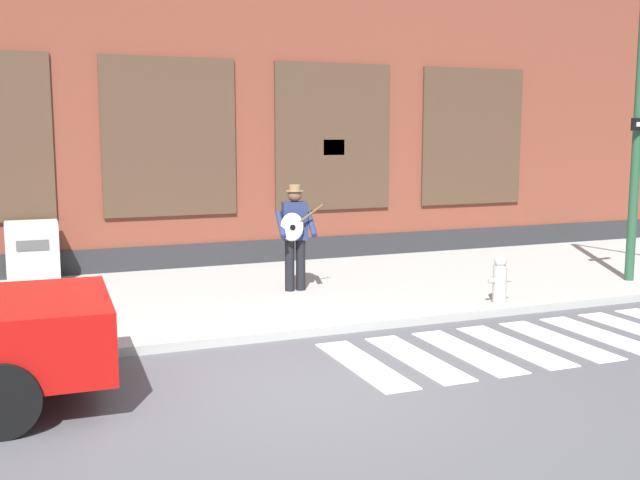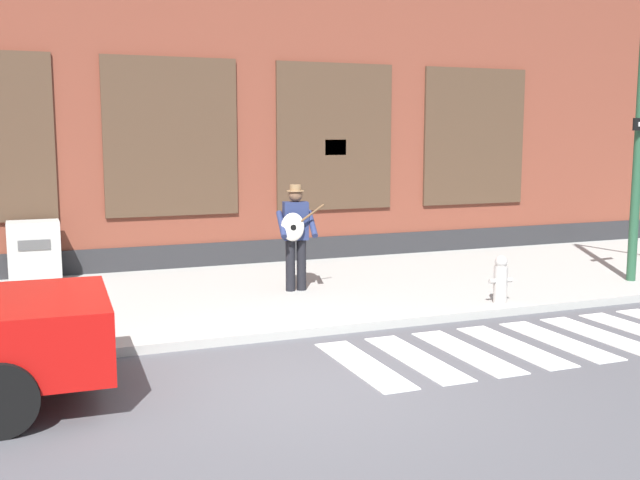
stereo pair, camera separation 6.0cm
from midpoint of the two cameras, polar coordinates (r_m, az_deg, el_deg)
name	(u,v)px [view 1 (the left image)]	position (r m, az deg, el deg)	size (l,w,h in m)	color
ground_plane	(299,386)	(7.79, -1.82, -11.09)	(160.00, 160.00, 0.00)	#4C4C51
sidewalk	(205,299)	(11.64, -8.93, -4.43)	(28.00, 4.96, 0.11)	#9E9E99
building_backdrop	(148,24)	(15.92, -13.10, 15.74)	(28.00, 4.06, 9.49)	brown
crosswalk	(558,340)	(9.87, 17.50, -7.29)	(5.78, 1.90, 0.01)	silver
busker	(295,231)	(11.64, -2.09, 0.66)	(0.72, 0.59, 1.67)	black
utility_box	(33,252)	(13.26, -21.17, -0.86)	(0.82, 0.57, 1.02)	#ADADA8
fire_hydrant	(500,279)	(11.21, 13.39, -2.94)	(0.38, 0.20, 0.70)	#B2ADA8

